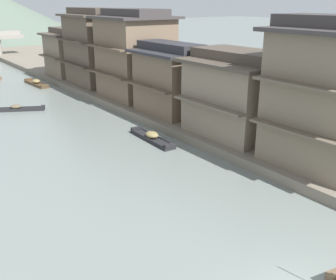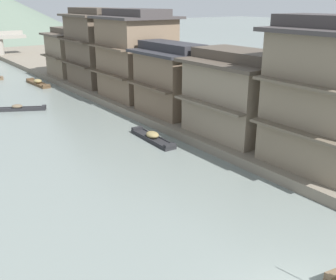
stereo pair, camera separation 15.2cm
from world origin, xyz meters
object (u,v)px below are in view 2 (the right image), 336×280
at_px(boat_moored_nearest, 152,138).
at_px(house_waterfront_nearest, 334,96).
at_px(boat_moored_far, 17,109).
at_px(house_waterfront_end, 73,52).
at_px(house_waterfront_far, 95,48).
at_px(house_waterfront_tall, 171,79).
at_px(house_waterfront_second, 241,93).
at_px(house_waterfront_narrow, 136,55).
at_px(boat_moored_third, 38,83).

xyz_separation_m(boat_moored_nearest, house_waterfront_nearest, (4.95, -11.43, 4.72)).
xyz_separation_m(boat_moored_far, house_waterfront_end, (11.19, 12.23, 3.47)).
height_order(house_waterfront_far, house_waterfront_end, house_waterfront_far).
xyz_separation_m(house_waterfront_tall, house_waterfront_end, (0.81, 23.43, -0.01)).
bearing_deg(house_waterfront_end, house_waterfront_nearest, -90.54).
relative_size(boat_moored_far, house_waterfront_nearest, 0.59).
xyz_separation_m(boat_moored_nearest, house_waterfront_second, (5.41, -3.73, 3.42)).
relative_size(boat_moored_far, house_waterfront_second, 0.67).
height_order(house_waterfront_second, house_waterfront_narrow, house_waterfront_narrow).
relative_size(boat_moored_nearest, house_waterfront_nearest, 0.60).
bearing_deg(boat_moored_nearest, house_waterfront_second, -34.60).
relative_size(house_waterfront_nearest, house_waterfront_second, 1.14).
relative_size(house_waterfront_tall, house_waterfront_far, 0.79).
relative_size(house_waterfront_tall, house_waterfront_end, 1.01).
height_order(house_waterfront_second, house_waterfront_far, house_waterfront_far).
bearing_deg(house_waterfront_far, house_waterfront_nearest, -89.70).
distance_m(boat_moored_nearest, boat_moored_third, 26.16).
relative_size(boat_moored_third, house_waterfront_tall, 0.83).
bearing_deg(boat_moored_far, boat_moored_nearest, -68.64).
bearing_deg(house_waterfront_narrow, boat_moored_nearest, -116.10).
relative_size(house_waterfront_nearest, house_waterfront_narrow, 1.00).
bearing_deg(boat_moored_far, house_waterfront_tall, -47.15).
xyz_separation_m(boat_moored_third, house_waterfront_far, (4.95, -6.77, 4.71)).
distance_m(house_waterfront_second, house_waterfront_tall, 7.62).
bearing_deg(house_waterfront_end, boat_moored_nearest, -101.03).
xyz_separation_m(boat_moored_nearest, boat_moored_far, (-5.88, 15.03, -0.04)).
relative_size(boat_moored_far, house_waterfront_narrow, 0.59).
bearing_deg(house_waterfront_second, boat_moored_nearest, 145.40).
height_order(boat_moored_nearest, house_waterfront_end, house_waterfront_end).
bearing_deg(house_waterfront_end, boat_moored_third, -168.63).
bearing_deg(house_waterfront_narrow, house_waterfront_end, 90.43).
relative_size(house_waterfront_second, house_waterfront_narrow, 0.87).
xyz_separation_m(boat_moored_far, house_waterfront_far, (10.66, 4.36, 4.76)).
bearing_deg(house_waterfront_end, house_waterfront_second, -89.82).
height_order(boat_moored_nearest, boat_moored_third, boat_moored_third).
xyz_separation_m(boat_moored_far, house_waterfront_second, (11.29, -18.76, 3.46)).
bearing_deg(house_waterfront_narrow, boat_moored_third, 110.40).
distance_m(house_waterfront_second, house_waterfront_narrow, 14.89).
bearing_deg(boat_moored_far, house_waterfront_end, 47.54).
height_order(boat_moored_far, house_waterfront_tall, house_waterfront_tall).
bearing_deg(house_waterfront_narrow, house_waterfront_nearest, -91.24).
bearing_deg(house_waterfront_nearest, boat_moored_far, 112.25).
bearing_deg(house_waterfront_narrow, house_waterfront_far, 94.48).
bearing_deg(house_waterfront_narrow, boat_moored_far, 160.82).
bearing_deg(house_waterfront_tall, boat_moored_nearest, -139.61).
height_order(house_waterfront_tall, house_waterfront_end, same).
bearing_deg(boat_moored_third, house_waterfront_end, 11.37).
distance_m(boat_moored_third, house_waterfront_far, 9.62).
relative_size(boat_moored_third, house_waterfront_narrow, 0.66).
distance_m(boat_moored_far, house_waterfront_nearest, 28.98).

